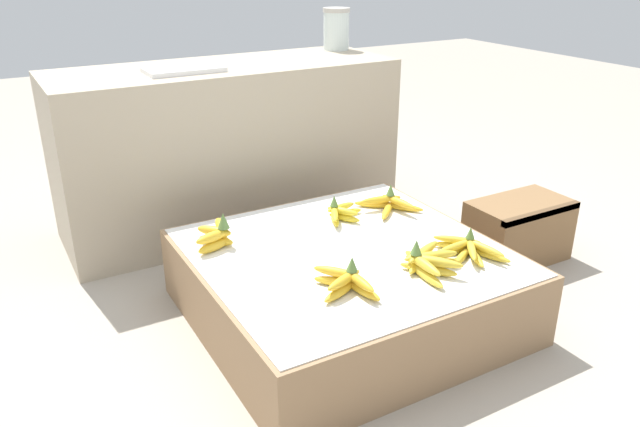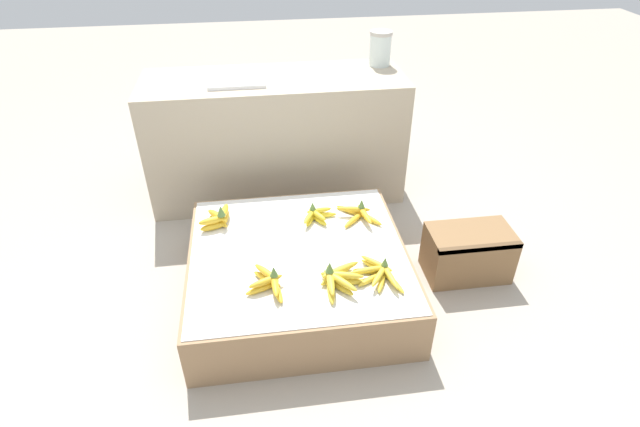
{
  "view_description": "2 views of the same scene",
  "coord_description": "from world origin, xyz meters",
  "px_view_note": "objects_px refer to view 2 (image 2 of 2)",
  "views": [
    {
      "loc": [
        -0.94,
        -1.49,
        1.12
      ],
      "look_at": [
        -0.06,
        0.07,
        0.36
      ],
      "focal_mm": 35.0,
      "sensor_mm": 36.0,
      "label": 1
    },
    {
      "loc": [
        -0.14,
        -1.66,
        1.59
      ],
      "look_at": [
        0.11,
        0.11,
        0.35
      ],
      "focal_mm": 28.0,
      "sensor_mm": 36.0,
      "label": 2
    }
  ],
  "objects_px": {
    "banana_bunch_front_midright": "(337,279)",
    "foam_tray_white": "(237,82)",
    "banana_bunch_front_right": "(379,273)",
    "glass_jar": "(380,48)",
    "banana_bunch_middle_left": "(219,218)",
    "banana_bunch_front_midleft": "(269,282)",
    "banana_bunch_middle_right": "(359,213)",
    "banana_bunch_middle_midright": "(316,215)",
    "wooden_crate": "(468,253)"
  },
  "relations": [
    {
      "from": "banana_bunch_middle_right",
      "to": "foam_tray_white",
      "type": "relative_size",
      "value": 0.73
    },
    {
      "from": "banana_bunch_front_right",
      "to": "foam_tray_white",
      "type": "distance_m",
      "value": 1.24
    },
    {
      "from": "banana_bunch_middle_left",
      "to": "glass_jar",
      "type": "relative_size",
      "value": 0.86
    },
    {
      "from": "banana_bunch_middle_left",
      "to": "wooden_crate",
      "type": "bearing_deg",
      "value": -10.73
    },
    {
      "from": "banana_bunch_front_midright",
      "to": "glass_jar",
      "type": "relative_size",
      "value": 1.19
    },
    {
      "from": "banana_bunch_middle_left",
      "to": "banana_bunch_front_midright",
      "type": "bearing_deg",
      "value": -45.02
    },
    {
      "from": "banana_bunch_front_midright",
      "to": "glass_jar",
      "type": "bearing_deg",
      "value": 70.69
    },
    {
      "from": "banana_bunch_middle_left",
      "to": "glass_jar",
      "type": "distance_m",
      "value": 1.3
    },
    {
      "from": "wooden_crate",
      "to": "banana_bunch_front_midright",
      "type": "xyz_separation_m",
      "value": [
        -0.66,
        -0.26,
        0.15
      ]
    },
    {
      "from": "foam_tray_white",
      "to": "banana_bunch_middle_left",
      "type": "bearing_deg",
      "value": -101.73
    },
    {
      "from": "wooden_crate",
      "to": "foam_tray_white",
      "type": "distance_m",
      "value": 1.41
    },
    {
      "from": "banana_bunch_middle_right",
      "to": "banana_bunch_front_midright",
      "type": "bearing_deg",
      "value": -111.82
    },
    {
      "from": "wooden_crate",
      "to": "banana_bunch_front_midleft",
      "type": "bearing_deg",
      "value": -165.6
    },
    {
      "from": "banana_bunch_middle_left",
      "to": "banana_bunch_middle_midright",
      "type": "height_order",
      "value": "banana_bunch_middle_left"
    },
    {
      "from": "banana_bunch_middle_right",
      "to": "foam_tray_white",
      "type": "xyz_separation_m",
      "value": [
        -0.52,
        0.63,
        0.43
      ]
    },
    {
      "from": "banana_bunch_middle_left",
      "to": "banana_bunch_middle_midright",
      "type": "relative_size",
      "value": 0.93
    },
    {
      "from": "banana_bunch_middle_right",
      "to": "glass_jar",
      "type": "relative_size",
      "value": 1.14
    },
    {
      "from": "banana_bunch_front_midleft",
      "to": "glass_jar",
      "type": "relative_size",
      "value": 1.16
    },
    {
      "from": "banana_bunch_front_midright",
      "to": "banana_bunch_front_right",
      "type": "height_order",
      "value": "banana_bunch_front_midright"
    },
    {
      "from": "banana_bunch_middle_midright",
      "to": "glass_jar",
      "type": "distance_m",
      "value": 1.06
    },
    {
      "from": "banana_bunch_front_midright",
      "to": "banana_bunch_front_right",
      "type": "relative_size",
      "value": 0.95
    },
    {
      "from": "banana_bunch_front_right",
      "to": "glass_jar",
      "type": "bearing_deg",
      "value": 77.76
    },
    {
      "from": "banana_bunch_front_midright",
      "to": "foam_tray_white",
      "type": "xyz_separation_m",
      "value": [
        -0.35,
        1.06,
        0.42
      ]
    },
    {
      "from": "banana_bunch_front_midleft",
      "to": "banana_bunch_front_midright",
      "type": "relative_size",
      "value": 0.98
    },
    {
      "from": "foam_tray_white",
      "to": "banana_bunch_middle_right",
      "type": "bearing_deg",
      "value": -50.32
    },
    {
      "from": "banana_bunch_front_midleft",
      "to": "banana_bunch_front_midright",
      "type": "height_order",
      "value": "banana_bunch_front_midright"
    },
    {
      "from": "banana_bunch_middle_left",
      "to": "banana_bunch_front_midleft",
      "type": "bearing_deg",
      "value": -65.5
    },
    {
      "from": "banana_bunch_front_right",
      "to": "banana_bunch_middle_right",
      "type": "distance_m",
      "value": 0.42
    },
    {
      "from": "banana_bunch_front_midleft",
      "to": "banana_bunch_front_right",
      "type": "bearing_deg",
      "value": -0.25
    },
    {
      "from": "glass_jar",
      "to": "banana_bunch_middle_midright",
      "type": "bearing_deg",
      "value": -119.86
    },
    {
      "from": "wooden_crate",
      "to": "banana_bunch_front_midleft",
      "type": "relative_size",
      "value": 1.79
    },
    {
      "from": "banana_bunch_front_midleft",
      "to": "foam_tray_white",
      "type": "xyz_separation_m",
      "value": [
        -0.08,
        1.04,
        0.42
      ]
    },
    {
      "from": "banana_bunch_middle_left",
      "to": "banana_bunch_middle_right",
      "type": "relative_size",
      "value": 0.75
    },
    {
      "from": "banana_bunch_middle_midright",
      "to": "banana_bunch_front_right",
      "type": "bearing_deg",
      "value": -65.56
    },
    {
      "from": "banana_bunch_middle_midright",
      "to": "banana_bunch_middle_right",
      "type": "xyz_separation_m",
      "value": [
        0.2,
        -0.01,
        -0.0
      ]
    },
    {
      "from": "wooden_crate",
      "to": "banana_bunch_front_midleft",
      "type": "height_order",
      "value": "banana_bunch_front_midleft"
    },
    {
      "from": "banana_bunch_front_midleft",
      "to": "glass_jar",
      "type": "xyz_separation_m",
      "value": [
        0.7,
        1.24,
        0.51
      ]
    },
    {
      "from": "banana_bunch_middle_right",
      "to": "banana_bunch_middle_left",
      "type": "bearing_deg",
      "value": 176.69
    },
    {
      "from": "banana_bunch_middle_left",
      "to": "foam_tray_white",
      "type": "distance_m",
      "value": 0.73
    },
    {
      "from": "banana_bunch_front_midright",
      "to": "glass_jar",
      "type": "xyz_separation_m",
      "value": [
        0.44,
        1.26,
        0.51
      ]
    },
    {
      "from": "banana_bunch_middle_left",
      "to": "foam_tray_white",
      "type": "relative_size",
      "value": 0.55
    },
    {
      "from": "banana_bunch_middle_midright",
      "to": "foam_tray_white",
      "type": "bearing_deg",
      "value": 117.75
    },
    {
      "from": "banana_bunch_middle_midright",
      "to": "banana_bunch_front_midright",
      "type": "bearing_deg",
      "value": -86.88
    },
    {
      "from": "banana_bunch_middle_midright",
      "to": "banana_bunch_middle_right",
      "type": "height_order",
      "value": "banana_bunch_middle_right"
    },
    {
      "from": "wooden_crate",
      "to": "banana_bunch_middle_midright",
      "type": "relative_size",
      "value": 2.24
    },
    {
      "from": "banana_bunch_middle_left",
      "to": "banana_bunch_middle_midright",
      "type": "distance_m",
      "value": 0.45
    },
    {
      "from": "banana_bunch_middle_right",
      "to": "glass_jar",
      "type": "xyz_separation_m",
      "value": [
        0.27,
        0.82,
        0.51
      ]
    },
    {
      "from": "banana_bunch_front_midleft",
      "to": "banana_bunch_front_right",
      "type": "distance_m",
      "value": 0.44
    },
    {
      "from": "banana_bunch_middle_midright",
      "to": "foam_tray_white",
      "type": "height_order",
      "value": "foam_tray_white"
    },
    {
      "from": "banana_bunch_front_midright",
      "to": "banana_bunch_front_right",
      "type": "bearing_deg",
      "value": 5.53
    }
  ]
}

